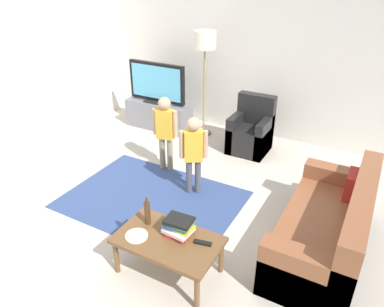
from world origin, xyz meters
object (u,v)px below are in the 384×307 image
object	(u,v)px
armchair	(251,133)
tv_remote	(203,243)
child_near_tv	(165,127)
couch	(331,231)
floor_lamp	(205,46)
book_stack	(179,226)
plate	(137,236)
child_center	(193,149)
coffee_table	(168,243)
tv_stand	(159,115)
bottle	(147,213)
tv	(157,83)

from	to	relation	value
armchair	tv_remote	distance (m)	2.86
armchair	child_near_tv	world-z (taller)	child_near_tv
couch	floor_lamp	distance (m)	3.50
book_stack	plate	xyz separation A→B (m)	(-0.33, -0.23, -0.08)
armchair	child_center	xyz separation A→B (m)	(-0.21, -1.54, 0.35)
tv_remote	child_near_tv	bearing A→B (deg)	119.90
floor_lamp	plate	bearing A→B (deg)	-73.65
floor_lamp	plate	world-z (taller)	floor_lamp
couch	coffee_table	size ratio (longest dim) A/B	1.80
child_center	coffee_table	xyz separation A→B (m)	(0.47, -1.36, -0.28)
tv_stand	tv_remote	distance (m)	3.72
child_near_tv	plate	size ratio (longest dim) A/B	5.07
tv_stand	child_center	xyz separation A→B (m)	(1.60, -1.58, 0.40)
tv_remote	armchair	bearing A→B (deg)	89.78
floor_lamp	child_center	world-z (taller)	floor_lamp
child_near_tv	plate	bearing A→B (deg)	-65.26
tv_stand	bottle	xyz separation A→B (m)	(1.77, -2.84, 0.31)
couch	child_near_tv	bearing A→B (deg)	164.60
tv_remote	plate	distance (m)	0.64
child_near_tv	tv_remote	size ratio (longest dim) A/B	6.55
couch	book_stack	bearing A→B (deg)	-143.83
floor_lamp	coffee_table	size ratio (longest dim) A/B	1.78
floor_lamp	couch	bearing A→B (deg)	-38.86
tv_stand	tv	distance (m)	0.60
tv_stand	tv	size ratio (longest dim) A/B	1.09
child_center	plate	bearing A→B (deg)	-82.59
child_near_tv	coffee_table	xyz separation A→B (m)	(1.13, -1.72, -0.30)
child_near_tv	child_center	bearing A→B (deg)	-28.67
coffee_table	plate	xyz separation A→B (m)	(-0.28, -0.12, 0.06)
tv_stand	couch	bearing A→B (deg)	-29.24
child_center	bottle	bearing A→B (deg)	-82.22
armchair	plate	size ratio (longest dim) A/B	4.09
couch	plate	distance (m)	1.99
floor_lamp	child_center	size ratio (longest dim) A/B	1.65
tv	floor_lamp	size ratio (longest dim) A/B	0.62
tv	bottle	bearing A→B (deg)	-57.91
floor_lamp	book_stack	size ratio (longest dim) A/B	6.16
child_near_tv	tv_remote	bearing A→B (deg)	-48.20
floor_lamp	tv	bearing A→B (deg)	-168.46
tv	plate	distance (m)	3.55
tv	couch	xyz separation A→B (m)	(3.39, -1.88, -0.56)
tv	bottle	distance (m)	3.34
tv	child_center	world-z (taller)	tv
floor_lamp	bottle	bearing A→B (deg)	-72.88
floor_lamp	tv_remote	size ratio (longest dim) A/B	10.47
tv_remote	bottle	bearing A→B (deg)	168.10
armchair	coffee_table	distance (m)	2.91
tv_stand	child_near_tv	bearing A→B (deg)	-52.40
child_near_tv	floor_lamp	bearing A→B (deg)	93.97
tv_stand	bottle	distance (m)	3.36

